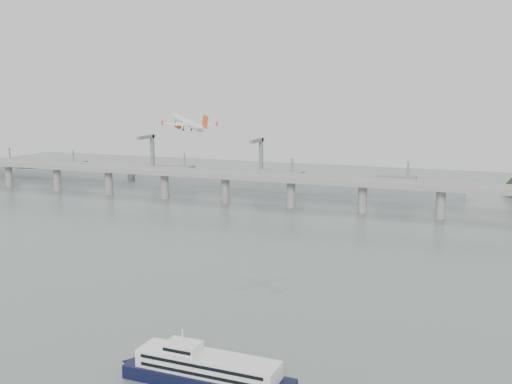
% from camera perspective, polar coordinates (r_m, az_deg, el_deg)
% --- Properties ---
extents(ground, '(900.00, 900.00, 0.00)m').
position_cam_1_polar(ground, '(228.34, -5.08, -11.14)').
color(ground, slate).
rests_on(ground, ground).
extents(bridge, '(800.00, 22.00, 23.90)m').
position_cam_1_polar(bridge, '(407.73, 7.22, 0.67)').
color(bridge, gray).
rests_on(bridge, ground).
extents(distant_fleet, '(453.00, 60.90, 40.00)m').
position_cam_1_polar(distant_fleet, '(525.78, -7.56, 1.42)').
color(distant_fleet, slate).
rests_on(distant_fleet, ground).
extents(ferry, '(80.35, 14.73, 15.16)m').
position_cam_1_polar(ferry, '(173.55, -4.61, -16.66)').
color(ferry, black).
rests_on(ferry, ground).
extents(airliner, '(30.09, 28.50, 9.61)m').
position_cam_1_polar(airliner, '(287.81, -6.47, 6.56)').
color(airliner, silver).
rests_on(airliner, ground).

